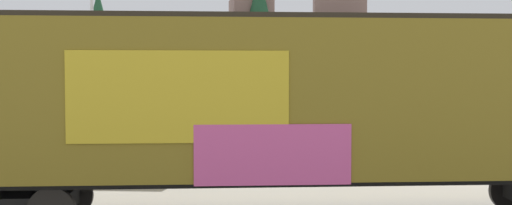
% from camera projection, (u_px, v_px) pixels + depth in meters
% --- Properties ---
extents(freight_car, '(17.95, 3.41, 4.30)m').
position_uv_depth(freight_car, '(300.00, 102.00, 11.78)').
color(freight_car, olive).
rests_on(freight_car, ground_plane).
extents(flagpole, '(0.69, 1.30, 8.16)m').
position_uv_depth(flagpole, '(91.00, 19.00, 20.92)').
color(flagpole, silver).
rests_on(flagpole, ground_plane).
extents(hillside, '(152.50, 30.90, 13.96)m').
position_uv_depth(hillside, '(247.00, 65.00, 70.99)').
color(hillside, silver).
rests_on(hillside, ground_plane).
extents(parked_car_black, '(4.53, 2.36, 1.85)m').
position_uv_depth(parked_car_black, '(161.00, 144.00, 17.86)').
color(parked_car_black, black).
rests_on(parked_car_black, ground_plane).
extents(parked_car_silver, '(4.67, 2.07, 1.61)m').
position_uv_depth(parked_car_silver, '(333.00, 145.00, 18.52)').
color(parked_car_silver, '#B7BABF').
rests_on(parked_car_silver, ground_plane).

